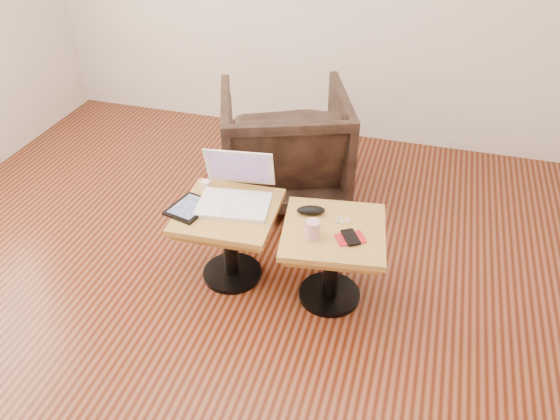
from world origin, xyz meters
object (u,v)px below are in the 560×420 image
(striped_cup, at_px, (312,229))
(laptop, at_px, (236,192))
(side_table_left, at_px, (229,226))
(side_table_right, at_px, (333,247))
(armchair, at_px, (284,145))

(striped_cup, bearing_deg, laptop, 157.65)
(side_table_left, distance_m, side_table_right, 0.56)
(side_table_left, height_order, armchair, armchair)
(side_table_left, xyz_separation_m, side_table_right, (0.56, -0.01, 0.00))
(side_table_right, distance_m, laptop, 0.58)
(side_table_right, distance_m, armchair, 1.04)
(side_table_left, xyz_separation_m, armchair, (0.05, 0.89, 0.03))
(side_table_left, bearing_deg, armchair, 84.04)
(armchair, bearing_deg, side_table_right, 98.58)
(side_table_right, relative_size, striped_cup, 6.24)
(laptop, relative_size, striped_cup, 4.51)
(side_table_left, relative_size, laptop, 1.28)
(side_table_left, distance_m, laptop, 0.19)
(laptop, height_order, armchair, armchair)
(side_table_left, distance_m, armchair, 0.90)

